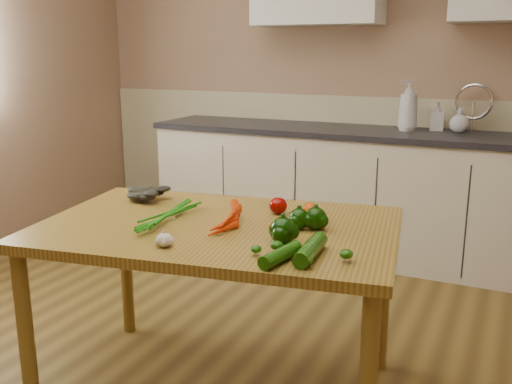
{
  "coord_description": "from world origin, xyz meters",
  "views": [
    {
      "loc": [
        1.3,
        -1.66,
        1.42
      ],
      "look_at": [
        0.28,
        0.49,
        0.83
      ],
      "focal_mm": 40.0,
      "sensor_mm": 36.0,
      "label": 1
    }
  ],
  "objects_px": {
    "pepper_a": "(299,219)",
    "tomato_b": "(310,210)",
    "soap_bottle_c": "(459,120)",
    "zucchini_b": "(281,255)",
    "garlic_bulb": "(164,240)",
    "pepper_c": "(283,231)",
    "pepper_b": "(316,218)",
    "tomato_c": "(319,216)",
    "soap_bottle_b": "(438,116)",
    "carrot_bunch": "(209,216)",
    "zucchini_a": "(311,249)",
    "tomato_a": "(278,206)",
    "table": "(218,244)",
    "soap_bottle_a": "(408,105)",
    "leafy_greens": "(148,190)"
  },
  "relations": [
    {
      "from": "zucchini_a",
      "to": "tomato_a",
      "type": "bearing_deg",
      "value": 124.71
    },
    {
      "from": "soap_bottle_c",
      "to": "carrot_bunch",
      "type": "distance_m",
      "value": 2.24
    },
    {
      "from": "soap_bottle_b",
      "to": "pepper_c",
      "type": "distance_m",
      "value": 2.23
    },
    {
      "from": "soap_bottle_b",
      "to": "tomato_b",
      "type": "relative_size",
      "value": 3.0
    },
    {
      "from": "garlic_bulb",
      "to": "pepper_c",
      "type": "bearing_deg",
      "value": 29.75
    },
    {
      "from": "garlic_bulb",
      "to": "zucchini_a",
      "type": "xyz_separation_m",
      "value": [
        0.5,
        0.12,
        0.0
      ]
    },
    {
      "from": "soap_bottle_c",
      "to": "zucchini_b",
      "type": "xyz_separation_m",
      "value": [
        -0.28,
        -2.38,
        -0.2
      ]
    },
    {
      "from": "table",
      "to": "tomato_b",
      "type": "relative_size",
      "value": 23.92
    },
    {
      "from": "carrot_bunch",
      "to": "pepper_c",
      "type": "relative_size",
      "value": 2.69
    },
    {
      "from": "pepper_a",
      "to": "soap_bottle_c",
      "type": "bearing_deg",
      "value": 79.98
    },
    {
      "from": "carrot_bunch",
      "to": "tomato_a",
      "type": "bearing_deg",
      "value": 45.92
    },
    {
      "from": "zucchini_a",
      "to": "leafy_greens",
      "type": "bearing_deg",
      "value": 157.81
    },
    {
      "from": "pepper_c",
      "to": "tomato_c",
      "type": "height_order",
      "value": "pepper_c"
    },
    {
      "from": "soap_bottle_c",
      "to": "leafy_greens",
      "type": "distance_m",
      "value": 2.23
    },
    {
      "from": "pepper_c",
      "to": "zucchini_a",
      "type": "distance_m",
      "value": 0.17
    },
    {
      "from": "carrot_bunch",
      "to": "pepper_c",
      "type": "xyz_separation_m",
      "value": [
        0.35,
        -0.09,
        0.01
      ]
    },
    {
      "from": "zucchini_b",
      "to": "soap_bottle_b",
      "type": "bearing_deg",
      "value": 86.64
    },
    {
      "from": "leafy_greens",
      "to": "zucchini_b",
      "type": "relative_size",
      "value": 1.02
    },
    {
      "from": "leafy_greens",
      "to": "tomato_b",
      "type": "distance_m",
      "value": 0.76
    },
    {
      "from": "garlic_bulb",
      "to": "tomato_b",
      "type": "height_order",
      "value": "tomato_b"
    },
    {
      "from": "leafy_greens",
      "to": "zucchini_a",
      "type": "height_order",
      "value": "leafy_greens"
    },
    {
      "from": "soap_bottle_b",
      "to": "carrot_bunch",
      "type": "distance_m",
      "value": 2.21
    },
    {
      "from": "garlic_bulb",
      "to": "tomato_a",
      "type": "xyz_separation_m",
      "value": [
        0.2,
        0.56,
        0.01
      ]
    },
    {
      "from": "soap_bottle_a",
      "to": "leafy_greens",
      "type": "height_order",
      "value": "soap_bottle_a"
    },
    {
      "from": "soap_bottle_b",
      "to": "carrot_bunch",
      "type": "xyz_separation_m",
      "value": [
        -0.55,
        -2.13,
        -0.21
      ]
    },
    {
      "from": "leafy_greens",
      "to": "tomato_a",
      "type": "xyz_separation_m",
      "value": [
        0.62,
        0.06,
        -0.02
      ]
    },
    {
      "from": "garlic_bulb",
      "to": "pepper_c",
      "type": "height_order",
      "value": "pepper_c"
    },
    {
      "from": "carrot_bunch",
      "to": "tomato_a",
      "type": "relative_size",
      "value": 3.42
    },
    {
      "from": "soap_bottle_b",
      "to": "garlic_bulb",
      "type": "relative_size",
      "value": 3.25
    },
    {
      "from": "table",
      "to": "garlic_bulb",
      "type": "distance_m",
      "value": 0.34
    },
    {
      "from": "soap_bottle_b",
      "to": "tomato_c",
      "type": "height_order",
      "value": "soap_bottle_b"
    },
    {
      "from": "pepper_b",
      "to": "tomato_c",
      "type": "distance_m",
      "value": 0.09
    },
    {
      "from": "pepper_a",
      "to": "tomato_c",
      "type": "distance_m",
      "value": 0.12
    },
    {
      "from": "table",
      "to": "soap_bottle_a",
      "type": "relative_size",
      "value": 4.53
    },
    {
      "from": "pepper_a",
      "to": "tomato_b",
      "type": "xyz_separation_m",
      "value": [
        -0.02,
        0.18,
        -0.01
      ]
    },
    {
      "from": "soap_bottle_b",
      "to": "pepper_a",
      "type": "distance_m",
      "value": 2.04
    },
    {
      "from": "pepper_b",
      "to": "soap_bottle_b",
      "type": "bearing_deg",
      "value": 85.57
    },
    {
      "from": "table",
      "to": "tomato_b",
      "type": "bearing_deg",
      "value": 31.08
    },
    {
      "from": "table",
      "to": "zucchini_b",
      "type": "height_order",
      "value": "zucchini_b"
    },
    {
      "from": "leafy_greens",
      "to": "tomato_c",
      "type": "bearing_deg",
      "value": 0.51
    },
    {
      "from": "carrot_bunch",
      "to": "pepper_b",
      "type": "height_order",
      "value": "pepper_b"
    },
    {
      "from": "soap_bottle_a",
      "to": "soap_bottle_c",
      "type": "bearing_deg",
      "value": 62.98
    },
    {
      "from": "soap_bottle_a",
      "to": "garlic_bulb",
      "type": "relative_size",
      "value": 5.72
    },
    {
      "from": "zucchini_b",
      "to": "tomato_b",
      "type": "bearing_deg",
      "value": 99.86
    },
    {
      "from": "tomato_c",
      "to": "pepper_c",
      "type": "bearing_deg",
      "value": -96.7
    },
    {
      "from": "tomato_b",
      "to": "zucchini_a",
      "type": "height_order",
      "value": "tomato_b"
    },
    {
      "from": "soap_bottle_c",
      "to": "tomato_c",
      "type": "bearing_deg",
      "value": 179.73
    },
    {
      "from": "tomato_a",
      "to": "tomato_b",
      "type": "bearing_deg",
      "value": 6.89
    },
    {
      "from": "tomato_a",
      "to": "pepper_c",
      "type": "bearing_deg",
      "value": -64.43
    },
    {
      "from": "soap_bottle_c",
      "to": "carrot_bunch",
      "type": "bearing_deg",
      "value": 170.79
    }
  ]
}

